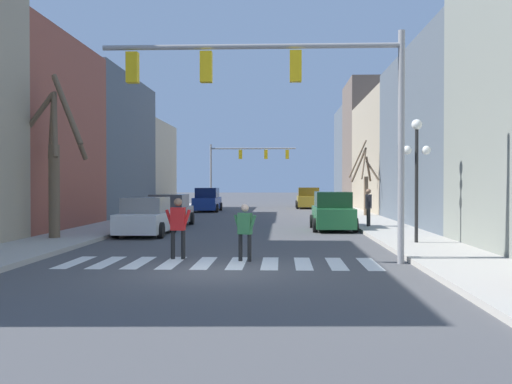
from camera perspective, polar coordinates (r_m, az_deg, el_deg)
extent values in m
plane|color=#4C4C4F|center=(14.90, -4.03, -7.61)|extent=(240.00, 240.00, 0.00)
cube|color=#ADA89E|center=(15.56, 20.64, -7.02)|extent=(2.66, 90.00, 0.15)
cube|color=#934C3D|center=(29.91, -22.31, 5.09)|extent=(6.00, 9.80, 8.85)
cube|color=#515B66|center=(40.35, -15.61, 4.11)|extent=(6.00, 12.63, 8.99)
cube|color=#BCB299|center=(50.70, -11.81, 2.41)|extent=(6.00, 9.02, 7.13)
cube|color=#515B66|center=(31.87, 19.21, 4.89)|extent=(6.00, 14.87, 8.90)
cube|color=tan|center=(46.25, 13.89, 3.41)|extent=(6.00, 14.83, 8.52)
cube|color=#66564C|center=(57.77, 11.60, 4.46)|extent=(6.00, 8.45, 11.65)
cube|color=#515B66|center=(66.58, 10.37, 3.36)|extent=(6.00, 9.48, 10.19)
cube|color=white|center=(17.38, -16.88, -6.41)|extent=(0.45, 2.60, 0.01)
cube|color=white|center=(17.10, -14.01, -6.52)|extent=(0.45, 2.60, 0.01)
cube|color=white|center=(16.87, -11.06, -6.61)|extent=(0.45, 2.60, 0.01)
cube|color=white|center=(16.68, -8.03, -6.69)|extent=(0.45, 2.60, 0.01)
cube|color=white|center=(16.54, -4.95, -6.75)|extent=(0.45, 2.60, 0.01)
cube|color=white|center=(16.45, -1.81, -6.79)|extent=(0.45, 2.60, 0.01)
cube|color=white|center=(16.41, 1.34, -6.81)|extent=(0.45, 2.60, 0.01)
cube|color=white|center=(16.42, 4.51, -6.80)|extent=(0.45, 2.60, 0.01)
cube|color=white|center=(16.48, 7.66, -6.78)|extent=(0.45, 2.60, 0.01)
cube|color=white|center=(16.58, 10.78, -6.74)|extent=(0.45, 2.60, 0.01)
cylinder|color=gray|center=(16.71, 13.66, 4.16)|extent=(0.18, 0.18, 6.32)
cylinder|color=gray|center=(16.81, -0.50, 13.69)|extent=(8.17, 0.14, 0.14)
cube|color=yellow|center=(16.68, 3.80, 11.86)|extent=(0.32, 0.28, 0.84)
cube|color=yellow|center=(16.80, -4.77, 11.77)|extent=(0.32, 0.28, 0.84)
cube|color=yellow|center=(17.17, -11.68, 11.52)|extent=(0.32, 0.28, 0.84)
cylinder|color=gray|center=(55.70, -4.32, 1.59)|extent=(0.18, 0.18, 5.78)
cylinder|color=gray|center=(55.46, -0.27, 4.17)|extent=(7.87, 0.14, 0.14)
cube|color=yellow|center=(55.50, -1.49, 3.60)|extent=(0.32, 0.28, 0.84)
cube|color=yellow|center=(55.39, 0.95, 3.60)|extent=(0.32, 0.28, 0.84)
cube|color=yellow|center=(55.37, 2.99, 3.60)|extent=(0.32, 0.28, 0.84)
cylinder|color=black|center=(21.24, 15.04, 0.54)|extent=(0.12, 0.12, 3.87)
sphere|color=white|center=(21.33, 15.06, 6.23)|extent=(0.36, 0.36, 0.36)
sphere|color=white|center=(21.20, 14.21, 3.89)|extent=(0.31, 0.31, 0.31)
sphere|color=white|center=(21.34, 15.89, 3.86)|extent=(0.31, 0.31, 0.31)
cube|color=#236B38|center=(28.05, 7.32, -2.36)|extent=(1.73, 4.39, 0.88)
cube|color=#133A1E|center=(28.01, 7.32, -0.72)|extent=(1.59, 2.29, 0.72)
cylinder|color=black|center=(29.36, 5.38, -2.79)|extent=(0.22, 0.64, 0.64)
cylinder|color=black|center=(29.50, 8.80, -2.78)|extent=(0.22, 0.64, 0.64)
cylinder|color=black|center=(26.65, 5.67, -3.16)|extent=(0.22, 0.64, 0.64)
cylinder|color=black|center=(26.80, 9.44, -3.15)|extent=(0.22, 0.64, 0.64)
cube|color=gray|center=(30.55, -8.25, -2.18)|extent=(1.80, 4.42, 0.79)
cube|color=#464648|center=(30.52, -8.25, -0.83)|extent=(1.66, 2.30, 0.65)
cylinder|color=black|center=(32.08, -9.40, -2.49)|extent=(0.22, 0.64, 0.64)
cylinder|color=black|center=(31.76, -6.16, -2.51)|extent=(0.22, 0.64, 0.64)
cylinder|color=black|center=(29.41, -10.50, -2.79)|extent=(0.22, 0.64, 0.64)
cylinder|color=black|center=(29.06, -6.97, -2.83)|extent=(0.22, 0.64, 0.64)
cube|color=white|center=(25.48, -10.44, -2.81)|extent=(1.78, 4.32, 0.78)
cube|color=gray|center=(25.45, -10.45, -1.22)|extent=(1.63, 2.25, 0.64)
cylinder|color=black|center=(27.01, -11.68, -3.12)|extent=(0.22, 0.64, 0.64)
cylinder|color=black|center=(26.62, -7.90, -3.17)|extent=(0.22, 0.64, 0.64)
cylinder|color=black|center=(24.43, -13.22, -3.55)|extent=(0.22, 0.64, 0.64)
cylinder|color=black|center=(24.00, -9.05, -3.62)|extent=(0.22, 0.64, 0.64)
cube|color=#A38423|center=(51.65, 5.00, -0.87)|extent=(1.88, 4.22, 0.89)
cube|color=#594813|center=(51.63, 5.01, 0.03)|extent=(1.73, 2.19, 0.73)
cylinder|color=black|center=(52.93, 3.90, -1.15)|extent=(0.22, 0.64, 0.64)
cylinder|color=black|center=(53.01, 5.98, -1.15)|extent=(0.22, 0.64, 0.64)
cylinder|color=black|center=(50.32, 3.98, -1.26)|extent=(0.22, 0.64, 0.64)
cylinder|color=black|center=(50.40, 6.16, -1.26)|extent=(0.22, 0.64, 0.64)
cube|color=navy|center=(45.98, -4.67, -1.08)|extent=(1.74, 4.58, 0.90)
cube|color=#0E1C46|center=(45.96, -4.67, -0.06)|extent=(1.60, 2.38, 0.74)
cylinder|color=black|center=(47.52, -5.51, -1.39)|extent=(0.22, 0.64, 0.64)
cylinder|color=black|center=(47.30, -3.39, -1.39)|extent=(0.22, 0.64, 0.64)
cylinder|color=black|center=(44.71, -6.02, -1.53)|extent=(0.22, 0.64, 0.64)
cylinder|color=black|center=(44.48, -3.76, -1.54)|extent=(0.22, 0.64, 0.64)
cylinder|color=black|center=(16.86, -1.49, -5.31)|extent=(0.11, 0.11, 0.76)
cylinder|color=black|center=(16.75, -0.63, -5.35)|extent=(0.11, 0.11, 0.76)
cube|color=#337542|center=(16.75, -1.06, -3.02)|extent=(0.42, 0.32, 0.60)
sphere|color=beige|center=(16.72, -1.06, -1.52)|extent=(0.21, 0.21, 0.21)
cylinder|color=#337542|center=(16.83, -1.73, -3.14)|extent=(0.27, 0.17, 0.58)
cylinder|color=#337542|center=(16.66, -0.39, -3.18)|extent=(0.27, 0.17, 0.58)
cylinder|color=black|center=(28.93, 10.72, -2.36)|extent=(0.12, 0.12, 0.84)
cylinder|color=black|center=(28.63, 10.61, -2.40)|extent=(0.12, 0.12, 0.84)
cube|color=black|center=(28.75, 10.67, -0.89)|extent=(0.35, 0.46, 0.66)
sphere|color=#8C664C|center=(28.74, 10.67, 0.07)|extent=(0.24, 0.24, 0.24)
cylinder|color=black|center=(28.98, 10.75, -0.96)|extent=(0.18, 0.30, 0.64)
cylinder|color=black|center=(28.52, 10.58, -0.99)|extent=(0.18, 0.30, 0.64)
cylinder|color=black|center=(17.45, -7.92, -4.99)|extent=(0.12, 0.12, 0.83)
cylinder|color=black|center=(17.39, -6.95, -5.01)|extent=(0.12, 0.12, 0.83)
cube|color=red|center=(17.36, -7.44, -2.55)|extent=(0.42, 0.25, 0.66)
sphere|color=#8C664C|center=(17.34, -7.44, -0.97)|extent=(0.23, 0.23, 0.23)
cylinder|color=red|center=(17.42, -8.19, -2.69)|extent=(0.29, 0.11, 0.64)
cylinder|color=red|center=(17.31, -6.68, -2.70)|extent=(0.29, 0.11, 0.64)
cylinder|color=brown|center=(38.36, 10.44, -0.37)|extent=(0.27, 0.27, 2.44)
cylinder|color=brown|center=(38.19, 9.67, 3.13)|extent=(1.17, 0.35, 2.40)
cylinder|color=brown|center=(38.20, 11.02, 2.04)|extent=(0.82, 0.57, 1.31)
cylinder|color=brown|center=(37.70, 10.23, 2.59)|extent=(0.52, 1.38, 1.87)
cylinder|color=brown|center=(38.05, 9.78, 2.58)|extent=(1.08, 0.66, 2.22)
cylinder|color=brown|center=(38.72, 10.65, 2.17)|extent=(0.51, 0.81, 1.60)
cylinder|color=brown|center=(23.55, -18.66, 0.07)|extent=(0.41, 0.41, 3.46)
cylinder|color=brown|center=(24.63, -17.23, 6.55)|extent=(0.62, 2.40, 3.07)
cylinder|color=brown|center=(24.28, -20.64, 6.09)|extent=(2.12, 0.82, 2.32)
cylinder|color=brown|center=(24.29, -18.91, 5.74)|extent=(0.76, 1.30, 2.34)
cylinder|color=brown|center=(23.05, -18.62, 6.15)|extent=(0.65, 1.26, 2.55)
cylinder|color=brown|center=(23.20, -17.54, 7.53)|extent=(1.41, 0.81, 2.71)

